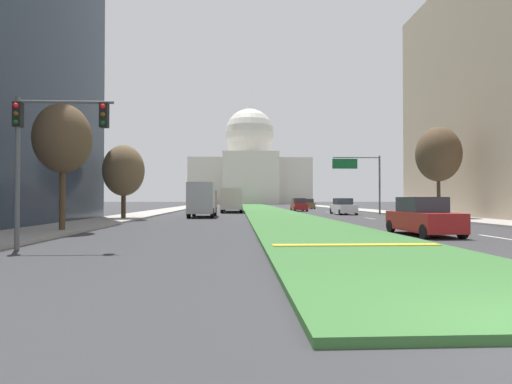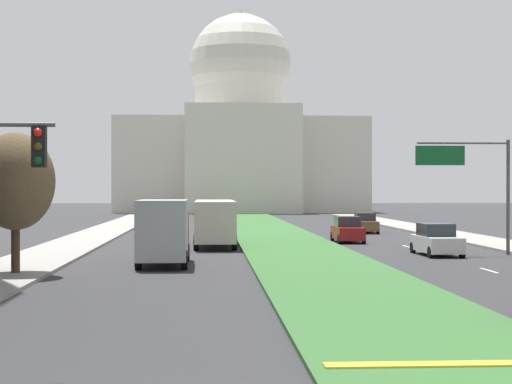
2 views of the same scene
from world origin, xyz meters
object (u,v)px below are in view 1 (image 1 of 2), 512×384
at_px(street_tree_right_mid, 438,154).
at_px(sedan_far_horizon, 308,204).
at_px(sedan_distant, 299,205).
at_px(traffic_light_near_left, 43,138).
at_px(capitol_building, 250,167).
at_px(city_bus, 232,198).
at_px(sedan_midblock, 343,207).
at_px(street_tree_left_near, 63,139).
at_px(overhead_guide_sign, 362,172).
at_px(sedan_very_far, 233,204).
at_px(sedan_lead_stopped, 423,217).
at_px(box_truck_delivery, 202,199).
at_px(street_tree_left_mid, 124,171).

relative_size(street_tree_right_mid, sedan_far_horizon, 1.71).
bearing_deg(sedan_distant, traffic_light_near_left, -110.30).
height_order(capitol_building, city_bus, capitol_building).
bearing_deg(street_tree_right_mid, sedan_midblock, 117.74).
xyz_separation_m(traffic_light_near_left, city_bus, (5.89, 37.75, -2.03)).
xyz_separation_m(street_tree_left_near, sedan_midblock, (20.58, 22.31, -3.97)).
height_order(sedan_midblock, city_bus, city_bus).
height_order(overhead_guide_sign, street_tree_right_mid, street_tree_right_mid).
distance_m(sedan_midblock, sedan_very_far, 35.41).
height_order(traffic_light_near_left, city_bus, traffic_light_near_left).
distance_m(overhead_guide_sign, sedan_midblock, 4.39).
distance_m(overhead_guide_sign, sedan_lead_stopped, 25.51).
xyz_separation_m(sedan_very_far, box_truck_delivery, (-2.46, -38.69, 0.90)).
relative_size(capitol_building, sedan_distant, 8.82).
bearing_deg(sedan_far_horizon, sedan_very_far, 143.94).
height_order(sedan_far_horizon, sedan_very_far, sedan_far_horizon).
xyz_separation_m(capitol_building, street_tree_left_near, (-13.04, -111.49, -7.40)).
distance_m(street_tree_right_mid, sedan_very_far, 47.20).
bearing_deg(street_tree_right_mid, overhead_guide_sign, 107.13).
relative_size(sedan_lead_stopped, box_truck_delivery, 0.69).
xyz_separation_m(sedan_midblock, city_bus, (-12.32, 8.47, 0.94)).
distance_m(overhead_guide_sign, street_tree_right_mid, 11.01).
distance_m(street_tree_left_mid, box_truck_delivery, 7.89).
height_order(street_tree_left_mid, box_truck_delivery, street_tree_left_mid).
bearing_deg(sedan_far_horizon, sedan_lead_stopped, -93.78).
bearing_deg(street_tree_right_mid, city_bus, 133.40).
relative_size(sedan_distant, sedan_far_horizon, 0.97).
height_order(traffic_light_near_left, overhead_guide_sign, overhead_guide_sign).
distance_m(street_tree_right_mid, sedan_distant, 23.96).
height_order(overhead_guide_sign, city_bus, overhead_guide_sign).
bearing_deg(city_bus, capitol_building, 86.61).
relative_size(overhead_guide_sign, street_tree_right_mid, 0.83).
height_order(street_tree_left_near, box_truck_delivery, street_tree_left_near).
distance_m(street_tree_left_near, sedan_far_horizon, 50.79).
bearing_deg(street_tree_left_mid, sedan_distant, 50.40).
bearing_deg(sedan_very_far, sedan_distant, -66.45).
bearing_deg(street_tree_right_mid, street_tree_left_near, -155.17).
xyz_separation_m(street_tree_left_near, sedan_far_horizon, (21.00, 46.07, -4.01)).
bearing_deg(capitol_building, sedan_distant, -86.71).
bearing_deg(sedan_lead_stopped, street_tree_left_near, 172.90).
xyz_separation_m(sedan_midblock, box_truck_delivery, (-14.91, -5.54, 0.85)).
relative_size(overhead_guide_sign, box_truck_delivery, 1.02).
distance_m(capitol_building, traffic_light_near_left, 119.24).
bearing_deg(street_tree_right_mid, capitol_building, 97.42).
distance_m(traffic_light_near_left, street_tree_left_near, 7.43).
xyz_separation_m(sedan_far_horizon, sedan_very_far, (-12.88, 9.38, -0.02)).
bearing_deg(sedan_far_horizon, sedan_midblock, -91.01).
bearing_deg(street_tree_right_mid, traffic_light_near_left, -141.20).
height_order(sedan_distant, box_truck_delivery, box_truck_delivery).
distance_m(traffic_light_near_left, sedan_distant, 43.73).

